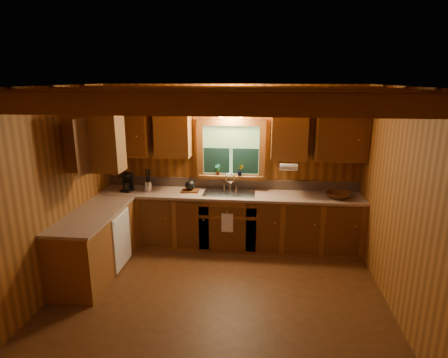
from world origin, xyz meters
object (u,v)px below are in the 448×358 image
sink (229,196)px  coffee_maker (127,182)px  cutting_board (190,191)px  wicker_basket (338,195)px

sink → coffee_maker: bearing=-178.5°
sink → coffee_maker: size_ratio=2.78×
cutting_board → sink: bearing=-5.4°
sink → wicker_basket: size_ratio=2.21×
coffee_maker → cutting_board: coffee_maker is taller
coffee_maker → sink: bearing=11.5°
coffee_maker → wicker_basket: bearing=9.4°
sink → coffee_maker: 1.69m
cutting_board → wicker_basket: size_ratio=0.75×
coffee_maker → cutting_board: (1.03, 0.06, -0.13)m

